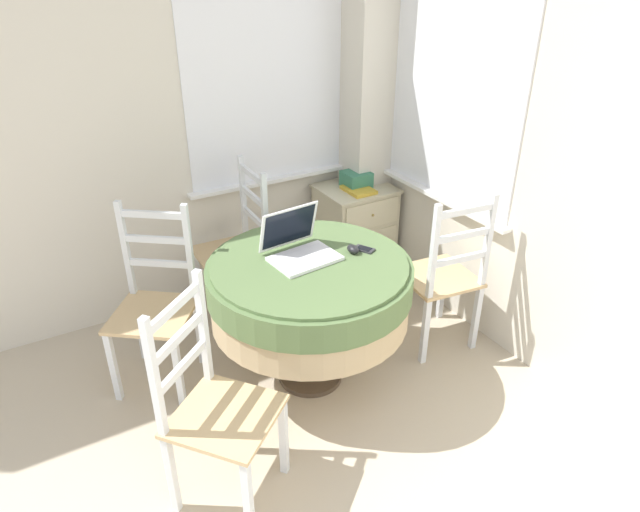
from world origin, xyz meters
The scene contains 12 objects.
corner_room_shell centered at (1.26, 2.13, 1.28)m, with size 4.37×5.20×2.55m.
round_dining_table centered at (0.95, 2.19, 0.60)m, with size 1.07×1.07×0.76m.
laptop centered at (0.94, 2.27, 0.81)m, with size 0.36×0.33×0.25m.
computer_mouse centered at (1.20, 2.16, 0.78)m, with size 0.05×0.08×0.04m.
cell_phone centered at (1.27, 2.16, 0.76)m, with size 0.10×0.12×0.01m.
dining_chair_near_back_window centered at (0.88, 3.03, 0.47)m, with size 0.42×0.42×1.02m.
dining_chair_near_right_window centered at (1.79, 2.09, 0.47)m, with size 0.46×0.46×1.02m.
dining_chair_camera_near centered at (0.24, 1.74, 0.47)m, with size 0.58×0.58×1.02m.
dining_chair_left_flank centered at (0.24, 2.64, 0.47)m, with size 0.57×0.58×1.02m.
corner_cabinet centered at (1.83, 3.09, 0.34)m, with size 0.51×0.45×0.68m.
storage_box centered at (1.84, 3.10, 0.73)m, with size 0.18×0.17×0.11m.
book_on_cabinet centered at (1.80, 3.02, 0.69)m, with size 0.17×0.23×0.02m.
Camera 1 is at (-0.28, -0.04, 2.18)m, focal length 32.00 mm.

